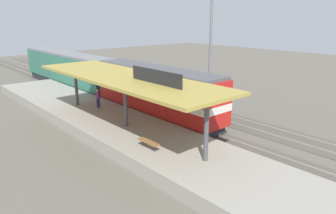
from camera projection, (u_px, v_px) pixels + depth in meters
ground_plane at (188, 119)px, 28.49m from camera, size 120.00×120.00×0.00m
track_near at (171, 123)px, 27.21m from camera, size 3.20×110.00×0.16m
track_far at (207, 113)px, 30.13m from camera, size 3.20×110.00×0.16m
platform at (126, 131)px, 24.16m from camera, size 6.00×44.00×0.90m
station_canopy at (125, 78)px, 22.97m from camera, size 5.20×18.00×4.70m
platform_bench at (149, 142)px, 19.76m from camera, size 0.44×1.70×0.50m
locomotive at (156, 92)px, 28.04m from camera, size 2.93×14.43×4.44m
passenger_carriage_single at (67, 69)px, 41.04m from camera, size 2.90×20.00×4.24m
light_mast at (211, 21)px, 31.82m from camera, size 1.10×1.10×11.70m
person_waiting at (98, 97)px, 28.50m from camera, size 0.34×0.34×1.71m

